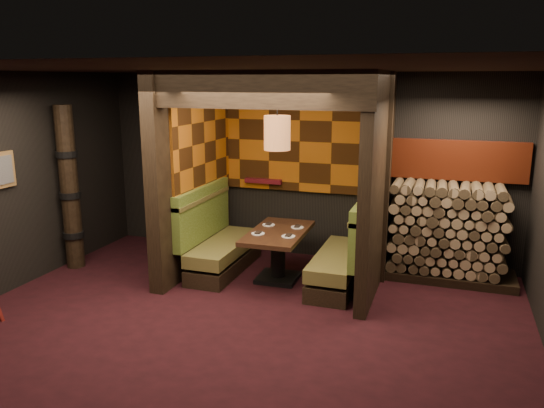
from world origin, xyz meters
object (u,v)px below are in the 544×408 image
Objects in this scene: totem_column at (70,189)px; pendant_lamp at (277,133)px; booth_bench_left at (218,244)px; booth_bench_right at (346,257)px; firewood_stack at (453,233)px; dining_table at (278,247)px.

pendant_lamp is at bearing 7.56° from totem_column.
booth_bench_left is 2.30m from totem_column.
booth_bench_right is (1.89, 0.00, 0.00)m from booth_bench_left.
booth_bench_left is 3.33m from firewood_stack.
pendant_lamp reaches higher than booth_bench_left.
firewood_stack is (1.35, 0.70, 0.28)m from booth_bench_right.
firewood_stack reaches higher than booth_bench_right.
pendant_lamp is at bearing -171.13° from booth_bench_right.
booth_bench_left is 1.93m from pendant_lamp.
totem_column reaches higher than booth_bench_left.
booth_bench_right is at bearing 8.87° from pendant_lamp.
dining_table is at bearing 90.00° from pendant_lamp.
dining_table is 0.79× the size of firewood_stack.
booth_bench_left is 0.92× the size of firewood_stack.
dining_table is at bearing -160.80° from firewood_stack.
booth_bench_right is 1.55m from firewood_stack.
firewood_stack is at bearing 12.17° from booth_bench_left.
booth_bench_right reaches higher than dining_table.
totem_column is (-3.98, -0.55, 0.79)m from booth_bench_right.
booth_bench_left and booth_bench_right have the same top height.
pendant_lamp is (0.96, -0.15, 1.66)m from booth_bench_left.
pendant_lamp is 0.42× the size of totem_column.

